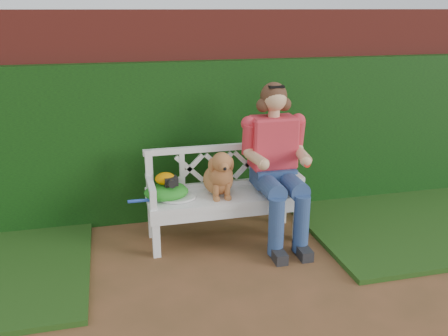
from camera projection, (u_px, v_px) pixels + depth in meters
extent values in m
plane|color=brown|center=(229.00, 297.00, 3.82)|extent=(60.00, 60.00, 0.00)
cube|color=maroon|center=(187.00, 115.00, 5.21)|extent=(10.00, 0.30, 2.20)
cube|color=#14500F|center=(191.00, 142.00, 5.09)|extent=(10.00, 0.18, 1.70)
cube|color=#16400E|center=(421.00, 219.00, 5.18)|extent=(2.60, 2.00, 0.05)
cube|color=black|center=(171.00, 181.00, 4.46)|extent=(0.14, 0.11, 0.08)
ellipsoid|color=#C67500|center=(165.00, 179.00, 4.47)|extent=(0.21, 0.18, 0.12)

